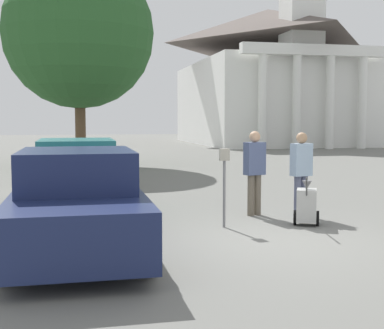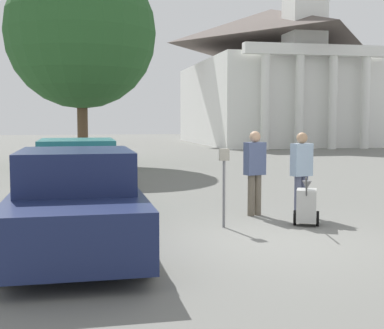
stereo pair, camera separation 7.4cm
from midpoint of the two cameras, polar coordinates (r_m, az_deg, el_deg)
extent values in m
plane|color=slate|center=(8.90, 7.74, -8.14)|extent=(120.00, 120.00, 0.00)
cube|color=#19234C|center=(8.45, -11.95, -4.90)|extent=(1.86, 4.91, 0.74)
cube|color=#19234C|center=(8.17, -12.04, -0.52)|extent=(1.63, 2.06, 0.59)
cylinder|color=black|center=(10.03, -17.13, -4.63)|extent=(0.18, 0.76, 0.76)
cylinder|color=black|center=(10.02, -6.70, -4.45)|extent=(0.18, 0.76, 0.76)
cylinder|color=black|center=(7.07, -19.42, -8.67)|extent=(0.18, 0.76, 0.76)
cylinder|color=black|center=(7.05, -4.46, -8.42)|extent=(0.18, 0.76, 0.76)
cube|color=#23666B|center=(11.99, -11.94, -1.80)|extent=(1.77, 4.82, 0.84)
cube|color=#23666B|center=(11.74, -12.00, 1.38)|extent=(1.56, 2.03, 0.52)
cylinder|color=black|center=(13.54, -15.58, -2.21)|extent=(0.18, 0.73, 0.73)
cylinder|color=black|center=(13.53, -8.24, -2.08)|extent=(0.18, 0.73, 0.73)
cylinder|color=black|center=(10.59, -16.64, -4.19)|extent=(0.18, 0.73, 0.73)
cylinder|color=black|center=(10.58, -7.23, -4.03)|extent=(0.18, 0.73, 0.73)
cube|color=silver|center=(15.21, -11.93, -0.58)|extent=(1.86, 4.92, 0.78)
cube|color=silver|center=(14.97, -11.98, 1.75)|extent=(1.63, 2.07, 0.48)
cylinder|color=black|center=(16.78, -15.02, -0.95)|extent=(0.18, 0.67, 0.67)
cylinder|color=black|center=(16.77, -8.81, -0.84)|extent=(0.18, 0.67, 0.67)
cylinder|color=black|center=(13.76, -15.72, -2.23)|extent=(0.18, 0.67, 0.67)
cylinder|color=black|center=(13.75, -8.13, -2.09)|extent=(0.18, 0.67, 0.67)
cylinder|color=slate|center=(9.85, 3.64, -3.18)|extent=(0.05, 0.05, 1.24)
cube|color=gray|center=(9.77, 3.67, 1.06)|extent=(0.18, 0.09, 0.22)
cylinder|color=#665B4C|center=(11.20, 7.23, -3.23)|extent=(0.14, 0.14, 0.85)
cylinder|color=#665B4C|center=(11.10, 6.50, -3.29)|extent=(0.14, 0.14, 0.85)
cube|color=#4C597F|center=(11.07, 6.91, 0.63)|extent=(0.46, 0.32, 0.67)
sphere|color=tan|center=(11.04, 6.93, 2.96)|extent=(0.23, 0.23, 0.23)
cylinder|color=#515670|center=(11.25, 12.08, -3.29)|extent=(0.14, 0.14, 0.84)
cylinder|color=#515670|center=(11.14, 11.39, -3.36)|extent=(0.14, 0.14, 0.84)
cube|color=#99B2CC|center=(11.11, 11.80, 0.50)|extent=(0.46, 0.32, 0.66)
sphere|color=tan|center=(11.09, 11.84, 2.79)|extent=(0.23, 0.23, 0.23)
cube|color=#B2B2AD|center=(10.28, 12.32, -4.26)|extent=(0.51, 0.55, 0.60)
cone|color=#59595B|center=(10.23, 12.35, -2.16)|extent=(0.18, 0.18, 0.16)
cylinder|color=#4C4C4C|center=(9.76, 12.31, -2.38)|extent=(0.28, 0.55, 0.43)
cylinder|color=black|center=(10.33, 11.12, -5.57)|extent=(0.16, 0.27, 0.28)
cylinder|color=black|center=(10.32, 13.46, -5.62)|extent=(0.16, 0.27, 0.28)
cube|color=white|center=(43.97, 8.34, 6.43)|extent=(11.68, 16.21, 6.39)
pyramid|color=#564C47|center=(44.55, 8.44, 14.25)|extent=(11.91, 16.54, 2.88)
cylinder|color=white|center=(34.59, 7.87, 6.59)|extent=(0.56, 0.56, 6.07)
cylinder|color=white|center=(35.44, 11.45, 6.50)|extent=(0.56, 0.56, 6.07)
cylinder|color=white|center=(36.43, 14.84, 6.38)|extent=(0.56, 0.56, 6.07)
cylinder|color=white|center=(37.53, 18.05, 6.26)|extent=(0.56, 0.56, 6.07)
cube|color=white|center=(36.17, 13.28, 11.81)|extent=(9.93, 0.70, 0.70)
cylinder|color=brown|center=(23.12, -11.49, 3.44)|extent=(0.44, 0.44, 2.89)
sphere|color=#285628|center=(23.38, -11.67, 13.56)|extent=(6.27, 6.27, 6.27)
camera|label=1|loc=(0.04, -89.80, 0.02)|focal=50.00mm
camera|label=2|loc=(0.04, 90.20, -0.02)|focal=50.00mm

